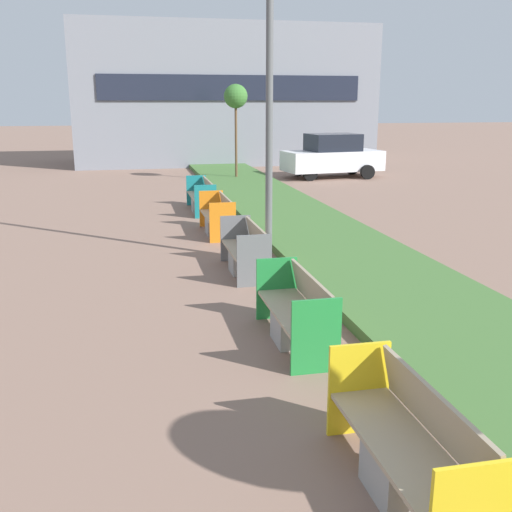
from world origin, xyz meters
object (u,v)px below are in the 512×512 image
(bench_grey_frame, at_px, (246,254))
(sapling_tree_far, at_px, (236,98))
(bench_green_frame, at_px, (297,317))
(bench_orange_frame, at_px, (218,219))
(bench_teal_frame, at_px, (202,199))
(street_lamp_post, at_px, (270,39))
(parked_car_distant, at_px, (333,156))
(bench_yellow_frame, at_px, (407,455))

(bench_grey_frame, distance_m, sapling_tree_far, 14.03)
(bench_green_frame, bearing_deg, bench_orange_frame, 90.00)
(bench_teal_frame, height_order, sapling_tree_far, sapling_tree_far)
(bench_green_frame, relative_size, street_lamp_post, 0.25)
(street_lamp_post, bearing_deg, bench_grey_frame, -130.59)
(bench_teal_frame, bearing_deg, street_lamp_post, -84.27)
(parked_car_distant, bearing_deg, bench_grey_frame, -122.82)
(sapling_tree_far, bearing_deg, bench_grey_frame, -99.51)
(street_lamp_post, height_order, sapling_tree_far, street_lamp_post)
(bench_grey_frame, bearing_deg, bench_green_frame, -89.98)
(bench_green_frame, relative_size, bench_orange_frame, 1.01)
(bench_yellow_frame, distance_m, bench_grey_frame, 6.87)
(bench_orange_frame, relative_size, parked_car_distant, 0.45)
(bench_green_frame, relative_size, bench_grey_frame, 1.05)
(bench_orange_frame, bearing_deg, bench_grey_frame, -90.02)
(street_lamp_post, height_order, parked_car_distant, street_lamp_post)
(bench_yellow_frame, height_order, bench_grey_frame, same)
(bench_orange_frame, height_order, sapling_tree_far, sapling_tree_far)
(bench_green_frame, bearing_deg, bench_grey_frame, 90.02)
(bench_yellow_frame, height_order, street_lamp_post, street_lamp_post)
(bench_grey_frame, bearing_deg, bench_yellow_frame, -89.98)
(bench_yellow_frame, height_order, bench_green_frame, same)
(bench_green_frame, bearing_deg, bench_yellow_frame, -89.99)
(bench_yellow_frame, bearing_deg, parked_car_distant, 72.49)
(bench_yellow_frame, bearing_deg, street_lamp_post, 85.38)
(bench_grey_frame, bearing_deg, street_lamp_post, 49.41)
(sapling_tree_far, bearing_deg, street_lamp_post, -97.34)
(bench_grey_frame, relative_size, bench_orange_frame, 0.96)
(bench_orange_frame, bearing_deg, parked_car_distant, 57.53)
(bench_green_frame, height_order, street_lamp_post, street_lamp_post)
(bench_grey_frame, height_order, street_lamp_post, street_lamp_post)
(bench_green_frame, height_order, bench_orange_frame, same)
(bench_green_frame, relative_size, bench_teal_frame, 0.86)
(sapling_tree_far, height_order, parked_car_distant, sapling_tree_far)
(bench_grey_frame, bearing_deg, parked_car_distant, 64.71)
(bench_yellow_frame, xyz_separation_m, sapling_tree_far, (2.26, 20.39, 2.96))
(sapling_tree_far, bearing_deg, bench_yellow_frame, -96.33)
(bench_green_frame, bearing_deg, bench_teal_frame, 89.98)
(street_lamp_post, bearing_deg, bench_yellow_frame, -94.62)
(bench_grey_frame, relative_size, sapling_tree_far, 0.49)
(street_lamp_post, bearing_deg, parked_car_distant, 65.71)
(bench_yellow_frame, relative_size, bench_orange_frame, 1.04)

